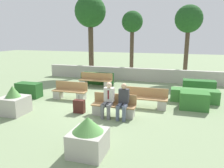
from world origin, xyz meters
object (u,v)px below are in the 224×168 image
at_px(person_seated_woman, 123,99).
at_px(tree_center_right, 189,20).
at_px(bench_front, 114,108).
at_px(tree_leftmost, 90,13).
at_px(planter_corner_right, 88,137).
at_px(suitcase, 79,106).
at_px(planter_corner_left, 14,102).
at_px(tree_center_left, 132,24).
at_px(bench_back, 96,82).
at_px(person_seated_man, 108,98).
at_px(bench_right_side, 70,93).
at_px(bench_left_side, 144,100).

xyz_separation_m(person_seated_woman, tree_center_right, (2.39, 8.51, 3.34)).
bearing_deg(tree_center_right, bench_front, -108.52).
xyz_separation_m(bench_front, tree_leftmost, (-4.26, 8.14, 4.39)).
distance_m(planter_corner_right, suitcase, 3.25).
relative_size(planter_corner_left, tree_center_left, 0.24).
relative_size(bench_back, planter_corner_left, 1.78).
bearing_deg(person_seated_man, bench_right_side, 146.65).
xyz_separation_m(bench_left_side, bench_right_side, (-3.70, 0.17, -0.01)).
height_order(planter_corner_right, tree_center_left, tree_center_left).
xyz_separation_m(bench_back, tree_center_right, (5.26, 4.02, 3.73)).
bearing_deg(planter_corner_right, tree_center_right, 76.88).
bearing_deg(person_seated_man, person_seated_woman, -0.13).
bearing_deg(bench_right_side, suitcase, -54.55).
distance_m(bench_front, tree_center_right, 9.59).
bearing_deg(bench_back, person_seated_woman, -48.85).
bearing_deg(bench_front, bench_back, 119.37).
height_order(bench_back, person_seated_woman, person_seated_woman).
xyz_separation_m(suitcase, tree_leftmost, (-2.83, 8.25, 4.44)).
distance_m(person_seated_man, planter_corner_right, 2.83).
bearing_deg(tree_center_right, bench_back, -142.60).
distance_m(bench_left_side, person_seated_woman, 1.65).
bearing_deg(bench_front, bench_right_side, 150.56).
xyz_separation_m(bench_back, person_seated_woman, (2.86, -4.49, 0.40)).
bearing_deg(planter_corner_left, planter_corner_right, -26.01).
height_order(bench_right_side, planter_corner_right, planter_corner_right).
xyz_separation_m(planter_corner_right, tree_leftmost, (-4.43, 11.07, 4.21)).
relative_size(bench_right_side, planter_corner_right, 1.65).
height_order(person_seated_man, planter_corner_right, person_seated_man).
xyz_separation_m(bench_front, tree_center_left, (-1.02, 8.13, 3.55)).
height_order(bench_front, tree_center_left, tree_center_left).
distance_m(bench_right_side, person_seated_woman, 3.57).
relative_size(bench_left_side, tree_center_right, 0.40).
bearing_deg(planter_corner_right, planter_corner_left, 153.99).
xyz_separation_m(person_seated_man, suitcase, (-1.25, 0.03, -0.47)).
height_order(bench_left_side, bench_right_side, same).
bearing_deg(person_seated_woman, bench_back, 122.52).
relative_size(bench_left_side, person_seated_woman, 1.52).
bearing_deg(tree_leftmost, bench_front, -62.38).
relative_size(planter_corner_left, suitcase, 1.55).
relative_size(suitcase, tree_leftmost, 0.12).
distance_m(planter_corner_right, tree_center_right, 12.15).
height_order(bench_front, person_seated_woman, person_seated_woman).
bearing_deg(planter_corner_right, tree_leftmost, 111.80).
relative_size(bench_front, person_seated_man, 1.30).
distance_m(bench_back, planter_corner_right, 7.75).
height_order(bench_front, person_seated_man, person_seated_man).
xyz_separation_m(bench_front, suitcase, (-1.43, -0.11, -0.05)).
xyz_separation_m(bench_front, bench_left_side, (0.98, 1.36, 0.01)).
distance_m(bench_front, person_seated_man, 0.48).
relative_size(planter_corner_left, tree_leftmost, 0.19).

